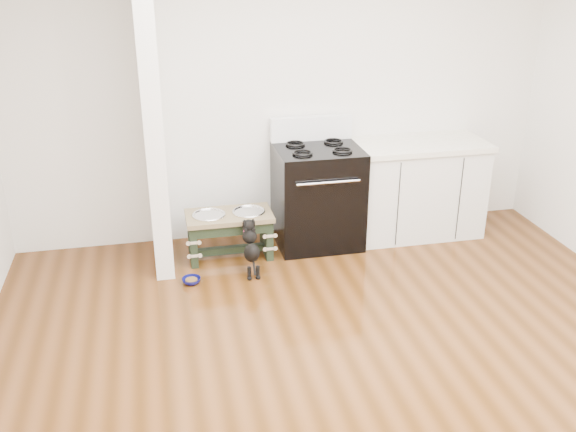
# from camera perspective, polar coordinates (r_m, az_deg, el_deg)

# --- Properties ---
(ground) EXTENTS (5.00, 5.00, 0.00)m
(ground) POSITION_cam_1_polar(r_m,az_deg,el_deg) (4.26, 6.76, -14.85)
(ground) COLOR #43240B
(ground) RESTS_ON ground
(room_shell) EXTENTS (5.00, 5.00, 5.00)m
(room_shell) POSITION_cam_1_polar(r_m,az_deg,el_deg) (3.51, 7.99, 6.53)
(room_shell) COLOR silver
(room_shell) RESTS_ON ground
(partition_wall) EXTENTS (0.15, 0.80, 2.70)m
(partition_wall) POSITION_cam_1_polar(r_m,az_deg,el_deg) (5.40, -12.01, 9.16)
(partition_wall) COLOR silver
(partition_wall) RESTS_ON ground
(oven_range) EXTENTS (0.76, 0.69, 1.14)m
(oven_range) POSITION_cam_1_polar(r_m,az_deg,el_deg) (5.90, 2.63, 1.93)
(oven_range) COLOR black
(oven_range) RESTS_ON ground
(cabinet_run) EXTENTS (1.24, 0.64, 0.91)m
(cabinet_run) POSITION_cam_1_polar(r_m,az_deg,el_deg) (6.23, 11.35, 2.43)
(cabinet_run) COLOR silver
(cabinet_run) RESTS_ON ground
(dog_feeder) EXTENTS (0.76, 0.40, 0.43)m
(dog_feeder) POSITION_cam_1_polar(r_m,az_deg,el_deg) (5.70, -5.22, -0.92)
(dog_feeder) COLOR black
(dog_feeder) RESTS_ON ground
(puppy) EXTENTS (0.13, 0.39, 0.46)m
(puppy) POSITION_cam_1_polar(r_m,az_deg,el_deg) (5.42, -3.32, -2.68)
(puppy) COLOR black
(puppy) RESTS_ON ground
(floor_bowl) EXTENTS (0.16, 0.16, 0.05)m
(floor_bowl) POSITION_cam_1_polar(r_m,az_deg,el_deg) (5.41, -8.58, -5.70)
(floor_bowl) COLOR #0B0D51
(floor_bowl) RESTS_ON ground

